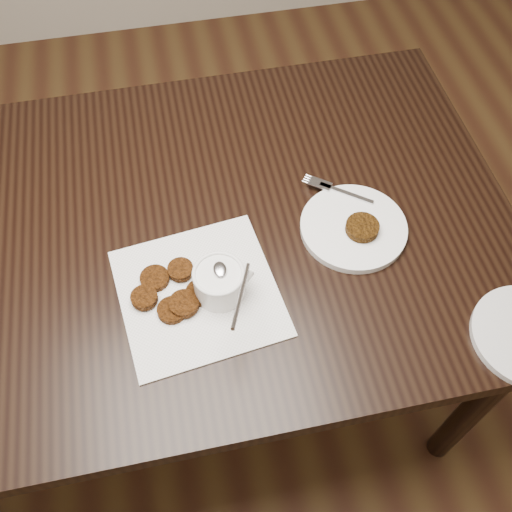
{
  "coord_description": "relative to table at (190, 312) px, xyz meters",
  "views": [
    {
      "loc": [
        0.04,
        -0.57,
        1.71
      ],
      "look_at": [
        0.17,
        0.03,
        0.8
      ],
      "focal_mm": 40.11,
      "sensor_mm": 36.0,
      "label": 1
    }
  ],
  "objects": [
    {
      "name": "patty_cluster",
      "position": [
        -0.01,
        -0.18,
        0.39
      ],
      "size": [
        0.22,
        0.22,
        0.02
      ],
      "primitive_type": null,
      "rotation": [
        0.0,
        0.0,
        -0.15
      ],
      "color": "#612E0C",
      "rests_on": "napkin"
    },
    {
      "name": "sauce_ramekin",
      "position": [
        0.07,
        -0.17,
        0.45
      ],
      "size": [
        0.14,
        0.14,
        0.13
      ],
      "primitive_type": null,
      "rotation": [
        0.0,
        0.0,
        0.12
      ],
      "color": "white",
      "rests_on": "napkin"
    },
    {
      "name": "table",
      "position": [
        0.0,
        0.0,
        0.0
      ],
      "size": [
        1.45,
        0.93,
        0.75
      ],
      "primitive_type": "cube",
      "color": "black",
      "rests_on": "floor"
    },
    {
      "name": "napkin",
      "position": [
        0.03,
        -0.17,
        0.38
      ],
      "size": [
        0.33,
        0.33,
        0.0
      ],
      "primitive_type": "cube",
      "rotation": [
        0.0,
        0.0,
        0.13
      ],
      "color": "white",
      "rests_on": "table"
    },
    {
      "name": "floor",
      "position": [
        -0.02,
        -0.17,
        -0.38
      ],
      "size": [
        4.0,
        4.0,
        0.0
      ],
      "primitive_type": "plane",
      "color": "#52371C",
      "rests_on": "ground"
    },
    {
      "name": "plate_with_patty",
      "position": [
        0.37,
        -0.08,
        0.39
      ],
      "size": [
        0.31,
        0.31,
        0.03
      ],
      "primitive_type": null,
      "rotation": [
        0.0,
        0.0,
        -0.65
      ],
      "color": "white",
      "rests_on": "table"
    }
  ]
}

